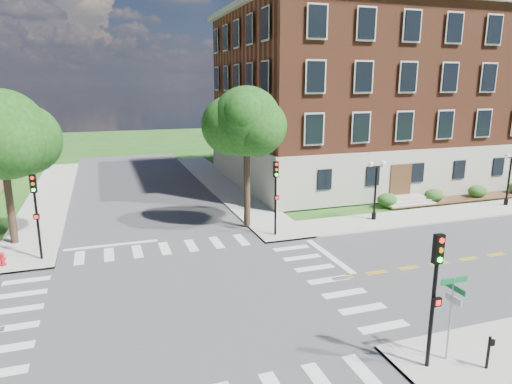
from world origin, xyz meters
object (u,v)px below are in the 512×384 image
object	(u,v)px
traffic_signal_nw	(36,206)
traffic_signal_se	(435,284)
fire_hydrant	(2,259)
twin_lamp_east	(509,176)
street_sign_pole	(452,302)
traffic_signal_ne	(276,188)
push_button_post	(489,351)
twin_lamp_west	(376,187)

from	to	relation	value
traffic_signal_nw	traffic_signal_se	bearing A→B (deg)	-47.73
fire_hydrant	twin_lamp_east	bearing A→B (deg)	1.63
traffic_signal_nw	street_sign_pole	xyz separation A→B (m)	(14.69, -15.01, -0.88)
traffic_signal_ne	traffic_signal_se	bearing A→B (deg)	-90.34
traffic_signal_nw	push_button_post	world-z (taller)	traffic_signal_nw
traffic_signal_se	fire_hydrant	size ratio (longest dim) A/B	6.40
twin_lamp_east	street_sign_pole	bearing A→B (deg)	-141.13
twin_lamp_west	street_sign_pole	size ratio (longest dim) A/B	1.36
street_sign_pole	fire_hydrant	xyz separation A→B (m)	(-16.56, 14.63, -1.84)
traffic_signal_nw	push_button_post	xyz separation A→B (m)	(15.62, -15.92, -2.39)
traffic_signal_ne	push_button_post	world-z (taller)	traffic_signal_ne
traffic_signal_nw	push_button_post	distance (m)	22.43
traffic_signal_nw	traffic_signal_ne	bearing A→B (deg)	-1.26
twin_lamp_west	twin_lamp_east	bearing A→B (deg)	0.11
twin_lamp_west	traffic_signal_se	bearing A→B (deg)	-117.02
twin_lamp_west	traffic_signal_nw	bearing A→B (deg)	-178.35
twin_lamp_west	fire_hydrant	bearing A→B (deg)	-177.58
twin_lamp_west	push_button_post	distance (m)	17.76
traffic_signal_se	traffic_signal_ne	world-z (taller)	same
traffic_signal_nw	fire_hydrant	world-z (taller)	traffic_signal_nw
traffic_signal_nw	street_sign_pole	distance (m)	21.02
traffic_signal_nw	twin_lamp_west	world-z (taller)	traffic_signal_nw
twin_lamp_east	push_button_post	bearing A→B (deg)	-138.15
traffic_signal_ne	traffic_signal_nw	distance (m)	13.86
traffic_signal_se	push_button_post	size ratio (longest dim) A/B	4.00
traffic_signal_se	twin_lamp_west	distance (m)	17.72
twin_lamp_west	twin_lamp_east	world-z (taller)	same
traffic_signal_se	traffic_signal_nw	size ratio (longest dim) A/B	1.00
traffic_signal_se	street_sign_pole	size ratio (longest dim) A/B	1.55
twin_lamp_east	traffic_signal_ne	bearing A→B (deg)	-177.30
traffic_signal_ne	twin_lamp_east	xyz separation A→B (m)	(20.27, 0.96, -0.66)
twin_lamp_west	street_sign_pole	bearing A→B (deg)	-114.49
twin_lamp_east	fire_hydrant	xyz separation A→B (m)	(-35.99, -1.02, -2.06)
traffic_signal_se	twin_lamp_west	world-z (taller)	traffic_signal_se
street_sign_pole	fire_hydrant	distance (m)	22.17
traffic_signal_se	twin_lamp_east	world-z (taller)	traffic_signal_se
traffic_signal_ne	twin_lamp_east	distance (m)	20.30
traffic_signal_ne	twin_lamp_west	bearing A→B (deg)	6.68
push_button_post	fire_hydrant	world-z (taller)	push_button_post
traffic_signal_se	street_sign_pole	xyz separation A→B (m)	(0.92, 0.14, -0.88)
traffic_signal_ne	push_button_post	bearing A→B (deg)	-83.57
traffic_signal_nw	twin_lamp_west	xyz separation A→B (m)	(21.81, 0.63, -0.66)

